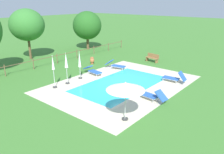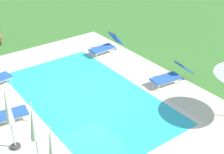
{
  "view_description": "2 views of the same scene",
  "coord_description": "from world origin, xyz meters",
  "px_view_note": "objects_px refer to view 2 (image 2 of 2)",
  "views": [
    {
      "loc": [
        -13.27,
        -10.06,
        6.19
      ],
      "look_at": [
        -0.5,
        0.5,
        0.6
      ],
      "focal_mm": 36.19,
      "sensor_mm": 36.0,
      "label": 1
    },
    {
      "loc": [
        -9.02,
        5.49,
        6.85
      ],
      "look_at": [
        -0.95,
        -0.5,
        1.18
      ],
      "focal_mm": 49.98,
      "sensor_mm": 36.0,
      "label": 2
    }
  ],
  "objects_px": {
    "sun_lounger_north_mid": "(171,75)",
    "patio_umbrella_closed_row_mid_west": "(34,128)",
    "sun_lounger_north_far": "(0,116)",
    "sun_lounger_north_end": "(106,46)",
    "patio_umbrella_closed_row_west": "(8,110)"
  },
  "relations": [
    {
      "from": "sun_lounger_north_end",
      "to": "patio_umbrella_closed_row_mid_west",
      "type": "xyz_separation_m",
      "value": [
        -5.63,
        6.33,
        1.29
      ]
    },
    {
      "from": "sun_lounger_north_far",
      "to": "patio_umbrella_closed_row_mid_west",
      "type": "bearing_deg",
      "value": -177.82
    },
    {
      "from": "sun_lounger_north_far",
      "to": "sun_lounger_north_end",
      "type": "distance_m",
      "value": 6.97
    },
    {
      "from": "sun_lounger_north_far",
      "to": "patio_umbrella_closed_row_west",
      "type": "distance_m",
      "value": 1.84
    },
    {
      "from": "sun_lounger_north_mid",
      "to": "patio_umbrella_closed_row_mid_west",
      "type": "xyz_separation_m",
      "value": [
        -1.44,
        6.76,
        1.31
      ]
    },
    {
      "from": "sun_lounger_north_mid",
      "to": "sun_lounger_north_far",
      "type": "relative_size",
      "value": 0.96
    },
    {
      "from": "patio_umbrella_closed_row_mid_west",
      "to": "sun_lounger_north_mid",
      "type": "bearing_deg",
      "value": -77.99
    },
    {
      "from": "sun_lounger_north_far",
      "to": "patio_umbrella_closed_row_west",
      "type": "xyz_separation_m",
      "value": [
        -1.47,
        0.05,
        1.12
      ]
    },
    {
      "from": "sun_lounger_north_end",
      "to": "patio_umbrella_closed_row_west",
      "type": "bearing_deg",
      "value": 122.29
    },
    {
      "from": "sun_lounger_north_far",
      "to": "patio_umbrella_closed_row_west",
      "type": "bearing_deg",
      "value": 177.89
    },
    {
      "from": "sun_lounger_north_end",
      "to": "patio_umbrella_closed_row_mid_west",
      "type": "relative_size",
      "value": 0.75
    },
    {
      "from": "sun_lounger_north_end",
      "to": "patio_umbrella_closed_row_west",
      "type": "relative_size",
      "value": 0.8
    },
    {
      "from": "sun_lounger_north_far",
      "to": "sun_lounger_north_end",
      "type": "bearing_deg",
      "value": -67.72
    },
    {
      "from": "sun_lounger_north_far",
      "to": "patio_umbrella_closed_row_west",
      "type": "relative_size",
      "value": 0.91
    },
    {
      "from": "sun_lounger_north_far",
      "to": "sun_lounger_north_mid",
      "type": "bearing_deg",
      "value": -102.72
    }
  ]
}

